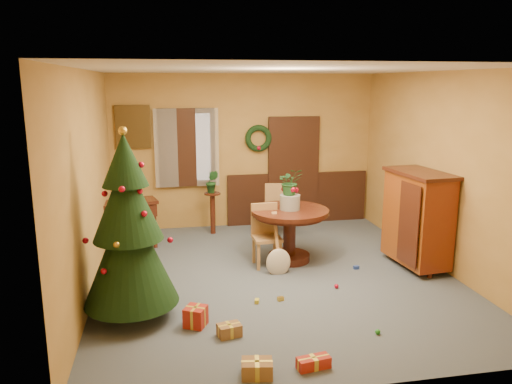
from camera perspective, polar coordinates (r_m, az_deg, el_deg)
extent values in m
plane|color=#3C4557|center=(7.29, 2.34, -9.61)|extent=(5.50, 5.50, 0.00)
plane|color=silver|center=(6.76, 2.56, 13.81)|extent=(5.50, 5.50, 0.00)
plane|color=olive|center=(9.55, -1.29, 4.69)|extent=(5.00, 0.00, 5.00)
plane|color=olive|center=(4.33, 10.72, -5.08)|extent=(5.00, 0.00, 5.00)
plane|color=olive|center=(6.78, -18.62, 0.84)|extent=(0.00, 5.50, 5.50)
plane|color=olive|center=(7.83, 20.58, 2.18)|extent=(0.00, 5.50, 5.50)
cube|color=black|center=(9.90, 4.78, -0.66)|extent=(2.80, 0.06, 1.00)
cube|color=black|center=(9.76, 4.29, 2.45)|extent=(1.00, 0.08, 2.10)
cube|color=white|center=(9.80, 4.24, 2.19)|extent=(0.80, 0.03, 1.90)
cube|color=black|center=(9.37, -7.92, 5.04)|extent=(1.05, 0.08, 1.45)
cube|color=white|center=(9.40, -7.93, 5.06)|extent=(0.88, 0.03, 1.25)
cube|color=white|center=(9.31, -10.25, 4.91)|extent=(0.42, 0.02, 1.45)
cube|color=white|center=(9.35, -5.57, 5.08)|extent=(0.42, 0.02, 1.45)
torus|color=black|center=(9.48, 0.28, 6.16)|extent=(0.51, 0.11, 0.51)
cube|color=#4C3819|center=(9.34, -13.87, 7.25)|extent=(0.62, 0.05, 0.78)
cube|color=gray|center=(9.37, -13.86, 7.26)|extent=(0.48, 0.02, 0.62)
cylinder|color=black|center=(7.69, 3.88, -2.22)|extent=(1.20, 1.20, 0.06)
cylinder|color=black|center=(7.70, 3.87, -2.68)|extent=(1.07, 1.07, 0.04)
cylinder|color=black|center=(7.79, 3.84, -4.97)|extent=(0.19, 0.19, 0.67)
cylinder|color=black|center=(7.91, 3.80, -7.43)|extent=(0.64, 0.64, 0.11)
cylinder|color=slate|center=(7.65, 3.90, -1.16)|extent=(0.31, 0.31, 0.23)
imported|color=#1E4C23|center=(7.58, 3.93, 1.18)|extent=(0.37, 0.32, 0.41)
cube|color=olive|center=(7.55, 1.24, -5.31)|extent=(0.42, 0.42, 0.05)
cube|color=olive|center=(7.65, 0.93, -3.03)|extent=(0.41, 0.05, 0.48)
cube|color=olive|center=(7.81, 2.13, -6.46)|extent=(0.04, 0.04, 0.42)
cube|color=olive|center=(7.74, -0.25, -6.63)|extent=(0.04, 0.04, 0.42)
cube|color=olive|center=(7.51, 2.76, -7.25)|extent=(0.04, 0.04, 0.42)
cube|color=olive|center=(7.44, 0.29, -7.44)|extent=(0.04, 0.04, 0.42)
cube|color=olive|center=(9.10, 2.32, -2.06)|extent=(0.49, 0.49, 0.05)
cube|color=olive|center=(8.85, 2.42, -0.65)|extent=(0.43, 0.11, 0.51)
cube|color=olive|center=(8.99, 1.27, -3.83)|extent=(0.05, 0.05, 0.44)
cube|color=olive|center=(9.01, 3.48, -3.81)|extent=(0.05, 0.05, 0.44)
cube|color=olive|center=(9.32, 1.17, -3.23)|extent=(0.05, 0.05, 0.44)
cube|color=olive|center=(9.34, 3.30, -3.21)|extent=(0.05, 0.05, 0.44)
cylinder|color=black|center=(9.21, -4.96, -2.50)|extent=(0.09, 0.09, 0.74)
cylinder|color=black|center=(9.11, -5.01, -0.18)|extent=(0.30, 0.30, 0.03)
imported|color=#19471E|center=(9.07, -5.04, 1.20)|extent=(0.28, 0.25, 0.42)
cylinder|color=#382111|center=(6.25, -13.90, -12.72)|extent=(0.14, 0.14, 0.24)
cone|color=black|center=(5.98, -14.26, -6.37)|extent=(1.10, 1.10, 1.30)
cone|color=black|center=(5.82, -14.57, -0.77)|extent=(0.80, 0.80, 0.95)
cone|color=black|center=(5.73, -14.82, 3.60)|extent=(0.52, 0.52, 0.60)
sphere|color=gold|center=(5.70, -14.99, 6.78)|extent=(0.10, 0.10, 0.10)
cube|color=black|center=(8.53, -14.42, -1.15)|extent=(1.00, 0.66, 0.05)
cube|color=black|center=(8.56, -14.37, -2.06)|extent=(0.94, 0.61, 0.20)
cube|color=black|center=(8.67, -16.85, -3.89)|extent=(0.13, 0.33, 0.76)
cube|color=black|center=(8.61, -11.68, -3.71)|extent=(0.13, 0.33, 0.76)
cube|color=#62140B|center=(7.81, 17.97, -2.89)|extent=(0.64, 1.12, 1.34)
cube|color=black|center=(7.66, 18.30, 2.05)|extent=(0.71, 1.19, 0.05)
cylinder|color=black|center=(7.65, 19.23, -8.87)|extent=(0.08, 0.08, 0.10)
cylinder|color=black|center=(8.39, 16.18, -6.76)|extent=(0.08, 0.08, 0.10)
cube|color=brown|center=(5.02, 0.12, -19.53)|extent=(0.32, 0.26, 0.16)
cube|color=gold|center=(5.02, 0.12, -19.53)|extent=(0.30, 0.08, 0.16)
cube|color=gold|center=(5.02, 0.12, -19.53)|extent=(0.08, 0.22, 0.16)
cube|color=#9E2115|center=(5.92, -6.92, -13.94)|extent=(0.31, 0.31, 0.23)
cube|color=gold|center=(5.92, -6.92, -13.94)|extent=(0.22, 0.13, 0.23)
cube|color=gold|center=(5.92, -6.92, -13.94)|extent=(0.13, 0.22, 0.23)
cube|color=brown|center=(5.70, -3.07, -15.48)|extent=(0.28, 0.22, 0.13)
cube|color=gold|center=(5.70, -3.07, -15.48)|extent=(0.25, 0.08, 0.14)
cube|color=gold|center=(5.70, -3.07, -15.48)|extent=(0.07, 0.18, 0.14)
cube|color=#9E2115|center=(5.18, 6.59, -18.81)|extent=(0.35, 0.18, 0.12)
cube|color=gold|center=(5.18, 6.59, -18.81)|extent=(0.33, 0.07, 0.12)
cube|color=gold|center=(5.18, 6.59, -18.81)|extent=(0.07, 0.14, 0.12)
cube|color=#243F9D|center=(7.70, 11.38, -8.45)|extent=(0.09, 0.06, 0.05)
sphere|color=#227E25|center=(5.90, 13.74, -15.26)|extent=(0.06, 0.06, 0.06)
cube|color=gold|center=(6.46, 0.10, -12.37)|extent=(0.07, 0.09, 0.05)
sphere|color=#B10B28|center=(6.97, 9.17, -10.58)|extent=(0.06, 0.06, 0.06)
cube|color=gold|center=(6.54, 2.83, -12.09)|extent=(0.09, 0.07, 0.05)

